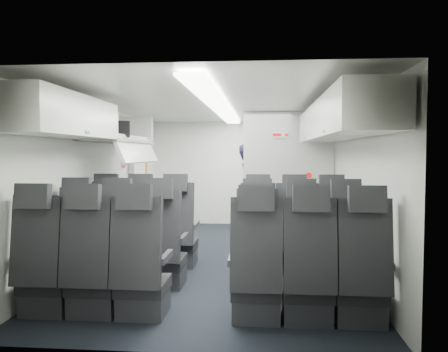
% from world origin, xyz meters
% --- Properties ---
extents(cabin_shell, '(3.41, 6.01, 2.16)m').
position_xyz_m(cabin_shell, '(0.00, 0.00, 1.12)').
color(cabin_shell, black).
rests_on(cabin_shell, ground).
extents(seat_row_front, '(3.33, 0.56, 1.24)m').
position_xyz_m(seat_row_front, '(-0.00, -0.53, 0.40)').
color(seat_row_front, '#27272B').
rests_on(seat_row_front, cabin_shell).
extents(seat_row_mid, '(3.33, 0.56, 1.24)m').
position_xyz_m(seat_row_mid, '(-0.00, -1.43, 0.40)').
color(seat_row_mid, '#27272B').
rests_on(seat_row_mid, cabin_shell).
extents(seat_row_rear, '(3.33, 0.56, 1.24)m').
position_xyz_m(seat_row_rear, '(-0.00, -2.33, 0.40)').
color(seat_row_rear, '#27272B').
rests_on(seat_row_rear, cabin_shell).
extents(overhead_bin_left_rear, '(0.53, 1.80, 0.40)m').
position_xyz_m(overhead_bin_left_rear, '(-1.40, -2.00, 1.86)').
color(overhead_bin_left_rear, white).
rests_on(overhead_bin_left_rear, cabin_shell).
extents(overhead_bin_left_front_open, '(0.64, 1.70, 0.72)m').
position_xyz_m(overhead_bin_left_front_open, '(-1.44, -0.25, 1.74)').
color(overhead_bin_left_front_open, '#9E9E93').
rests_on(overhead_bin_left_front_open, cabin_shell).
extents(overhead_bin_right_rear, '(0.53, 1.80, 0.40)m').
position_xyz_m(overhead_bin_right_rear, '(1.40, -2.00, 1.86)').
color(overhead_bin_right_rear, white).
rests_on(overhead_bin_right_rear, cabin_shell).
extents(overhead_bin_right_front, '(0.53, 1.70, 0.40)m').
position_xyz_m(overhead_bin_right_front, '(1.40, -0.25, 1.86)').
color(overhead_bin_right_front, white).
rests_on(overhead_bin_right_front, cabin_shell).
extents(bulkhead_partition, '(1.40, 0.15, 2.13)m').
position_xyz_m(bulkhead_partition, '(0.98, 0.80, 1.08)').
color(bulkhead_partition, silver).
rests_on(bulkhead_partition, cabin_shell).
extents(galley_unit, '(0.85, 0.52, 1.90)m').
position_xyz_m(galley_unit, '(0.95, 2.72, 0.95)').
color(galley_unit, '#939399').
rests_on(galley_unit, cabin_shell).
extents(boarding_door, '(0.12, 1.27, 1.86)m').
position_xyz_m(boarding_door, '(-1.64, 1.55, 0.95)').
color(boarding_door, silver).
rests_on(boarding_door, cabin_shell).
extents(flight_attendant, '(0.43, 0.63, 1.67)m').
position_xyz_m(flight_attendant, '(0.37, 1.32, 0.83)').
color(flight_attendant, black).
rests_on(flight_attendant, ground).
extents(carry_on_bag, '(0.42, 0.35, 0.21)m').
position_xyz_m(carry_on_bag, '(-1.36, -0.48, 1.81)').
color(carry_on_bag, black).
rests_on(carry_on_bag, overhead_bin_left_front_open).
extents(papers, '(0.19, 0.07, 0.14)m').
position_xyz_m(papers, '(0.56, 1.27, 1.07)').
color(papers, white).
rests_on(papers, flight_attendant).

